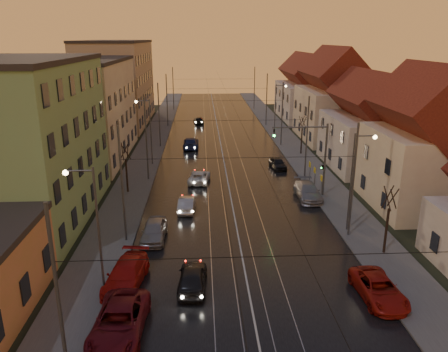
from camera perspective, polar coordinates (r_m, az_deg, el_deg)
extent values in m
plane|color=black|center=(26.32, 3.63, -16.77)|extent=(160.00, 160.00, 0.00)
cube|color=black|center=(63.37, -0.43, 4.11)|extent=(16.00, 120.00, 0.04)
cube|color=#4C4C4C|center=(63.72, -9.47, 4.00)|extent=(4.00, 120.00, 0.15)
cube|color=#4C4C4C|center=(64.56, 8.50, 4.22)|extent=(4.00, 120.00, 0.15)
cube|color=gray|center=(63.31, -2.42, 4.12)|extent=(0.06, 120.00, 0.03)
cube|color=gray|center=(63.33, -1.12, 4.13)|extent=(0.06, 120.00, 0.03)
cube|color=gray|center=(63.40, 0.27, 4.15)|extent=(0.06, 120.00, 0.03)
cube|color=gray|center=(63.50, 1.56, 4.17)|extent=(0.06, 120.00, 0.03)
cube|color=#779B62|center=(39.40, -24.98, 3.73)|extent=(10.00, 18.00, 13.00)
cube|color=#BCAB92|center=(58.16, -17.83, 8.06)|extent=(10.00, 20.00, 12.00)
cube|color=tan|center=(81.29, -13.71, 11.62)|extent=(10.00, 24.00, 14.00)
cube|color=beige|center=(43.05, 24.42, 0.73)|extent=(8.50, 10.00, 7.00)
pyramid|color=#511912|center=(41.95, 25.35, 7.81)|extent=(8.67, 10.20, 3.80)
cube|color=#BDB7AE|center=(54.63, 18.32, 4.21)|extent=(9.00, 12.00, 6.00)
pyramid|color=#511912|center=(53.82, 18.79, 8.98)|extent=(9.18, 12.24, 3.20)
cube|color=beige|center=(68.40, 13.96, 7.79)|extent=(9.00, 14.00, 7.50)
pyramid|color=#511912|center=(67.70, 14.33, 12.59)|extent=(9.18, 14.28, 4.00)
cube|color=#BDB7AE|center=(85.66, 10.52, 9.58)|extent=(9.00, 16.00, 6.50)
pyramid|color=#511912|center=(85.13, 10.71, 12.91)|extent=(9.18, 16.32, 3.50)
cylinder|color=#595B60|center=(19.59, -20.74, -15.57)|extent=(0.16, 0.16, 9.00)
cylinder|color=#595B60|center=(32.79, -13.15, -1.25)|extent=(0.16, 0.16, 9.00)
cylinder|color=#595B60|center=(34.19, 16.52, -0.75)|extent=(0.16, 0.16, 9.00)
cylinder|color=#595B60|center=(47.08, -10.10, 4.67)|extent=(0.16, 0.16, 9.00)
cylinder|color=#595B60|center=(48.06, 10.76, 4.89)|extent=(0.16, 0.16, 9.00)
cylinder|color=#595B60|center=(61.71, -8.47, 7.80)|extent=(0.16, 0.16, 9.00)
cylinder|color=#595B60|center=(62.46, 7.59, 7.96)|extent=(0.16, 0.16, 9.00)
cylinder|color=#595B60|center=(76.48, -7.46, 9.73)|extent=(0.16, 0.16, 9.00)
cylinder|color=#595B60|center=(77.09, 5.59, 9.85)|extent=(0.16, 0.16, 9.00)
cylinder|color=#595B60|center=(94.30, -6.65, 11.24)|extent=(0.16, 0.16, 9.00)
cylinder|color=#595B60|center=(94.80, 3.99, 11.34)|extent=(0.16, 0.16, 9.00)
cylinder|color=#595B60|center=(26.64, -16.02, -7.15)|extent=(0.14, 0.14, 8.00)
cylinder|color=#595B60|center=(25.53, -18.49, 0.66)|extent=(1.60, 0.10, 0.10)
sphere|color=#FFD88C|center=(25.76, -20.01, 0.41)|extent=(0.32, 0.32, 0.32)
cylinder|color=#595B60|center=(35.30, 16.24, -1.00)|extent=(0.14, 0.14, 8.00)
cylinder|color=#595B60|center=(34.59, 18.03, 5.00)|extent=(1.60, 0.10, 0.10)
sphere|color=#FFD88C|center=(34.88, 19.12, 4.83)|extent=(0.32, 0.32, 0.32)
cylinder|color=#595B60|center=(53.03, -9.53, 5.59)|extent=(0.14, 0.14, 8.00)
cylinder|color=#595B60|center=(52.48, -10.63, 9.63)|extent=(1.60, 0.10, 0.10)
sphere|color=#FFD88C|center=(52.60, -11.41, 9.49)|extent=(0.32, 0.32, 0.32)
cylinder|color=#595B60|center=(69.38, 6.70, 8.53)|extent=(0.14, 0.14, 8.00)
cylinder|color=#595B60|center=(69.02, 7.48, 11.64)|extent=(1.60, 0.10, 0.10)
sphere|color=#FFD88C|center=(69.17, 8.08, 11.54)|extent=(0.32, 0.32, 0.32)
cylinder|color=#595B60|center=(42.76, 13.06, 1.92)|extent=(0.20, 0.20, 7.20)
cylinder|color=#595B60|center=(41.36, 9.88, 6.29)|extent=(5.20, 0.14, 0.14)
imported|color=black|center=(41.02, 6.55, 5.49)|extent=(0.15, 0.18, 0.90)
sphere|color=#19FF3F|center=(40.93, 6.57, 5.25)|extent=(0.20, 0.20, 0.20)
cylinder|color=black|center=(44.21, -12.57, -0.04)|extent=(0.18, 0.18, 3.50)
cylinder|color=black|center=(43.56, -12.47, 3.20)|extent=(0.37, 0.92, 1.61)
cylinder|color=black|center=(43.76, -12.86, 3.24)|extent=(0.91, 0.40, 1.61)
cylinder|color=black|center=(43.48, -13.12, 3.13)|extent=(0.37, 0.92, 1.61)
cylinder|color=black|center=(43.29, -12.68, 3.10)|extent=(0.84, 0.54, 1.62)
cylinder|color=black|center=(33.13, 20.41, -6.85)|extent=(0.18, 0.18, 3.50)
cylinder|color=black|center=(32.37, 21.21, -2.64)|extent=(0.37, 0.92, 1.61)
cylinder|color=black|center=(32.37, 20.59, -2.57)|extent=(0.91, 0.40, 1.61)
cylinder|color=black|center=(32.04, 20.57, -2.77)|extent=(0.37, 0.92, 1.61)
cylinder|color=black|center=(32.07, 21.25, -2.83)|extent=(0.84, 0.54, 1.62)
cylinder|color=black|center=(58.56, 10.09, 4.44)|extent=(0.18, 0.18, 3.50)
cylinder|color=black|center=(58.18, 10.43, 6.91)|extent=(0.37, 0.92, 1.61)
cylinder|color=black|center=(58.25, 10.09, 6.94)|extent=(0.91, 0.40, 1.61)
cylinder|color=black|center=(57.91, 10.01, 6.88)|extent=(0.37, 0.92, 1.61)
cylinder|color=black|center=(57.87, 10.39, 6.85)|extent=(0.84, 0.54, 1.62)
imported|color=black|center=(27.71, -4.14, -13.08)|extent=(1.94, 4.33, 1.45)
imported|color=#A1A2A7|center=(39.27, -4.87, -3.63)|extent=(1.62, 4.02, 1.30)
imported|color=silver|center=(46.79, -3.24, -0.11)|extent=(2.58, 4.60, 1.22)
imported|color=#161E43|center=(61.53, -4.35, 4.35)|extent=(2.15, 5.19, 1.50)
imported|color=black|center=(79.02, -3.32, 7.27)|extent=(1.99, 4.02, 1.32)
imported|color=#5B0F18|center=(24.51, -13.51, -18.00)|extent=(2.81, 5.69, 1.55)
imported|color=#A61310|center=(28.57, -12.66, -12.44)|extent=(2.72, 5.37, 1.49)
imported|color=#939398|center=(34.10, -9.13, -7.03)|extent=(1.90, 4.46, 1.50)
imported|color=#A41810|center=(28.20, 19.53, -13.71)|extent=(2.42, 4.89, 1.33)
imported|color=gray|center=(42.72, 10.89, -1.97)|extent=(2.12, 5.16, 1.49)
imported|color=black|center=(52.02, 7.02, 1.65)|extent=(1.92, 3.89, 1.28)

